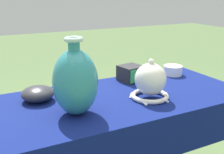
{
  "coord_description": "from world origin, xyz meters",
  "views": [
    {
      "loc": [
        -0.57,
        -1.1,
        1.18
      ],
      "look_at": [
        -0.03,
        -0.05,
        0.81
      ],
      "focal_mm": 45.0,
      "sensor_mm": 36.0,
      "label": 1
    }
  ],
  "objects": [
    {
      "name": "mosaic_tile_box",
      "position": [
        0.21,
        0.18,
        0.74
      ],
      "size": [
        0.13,
        0.14,
        0.09
      ],
      "rotation": [
        0.0,
        0.0,
        0.17
      ],
      "color": "#232328",
      "rests_on": "display_table"
    },
    {
      "name": "vase_dome_bell",
      "position": [
        0.15,
        -0.09,
        0.77
      ],
      "size": [
        0.18,
        0.19,
        0.19
      ],
      "color": "white",
      "rests_on": "display_table"
    },
    {
      "name": "vase_tall_bulbous",
      "position": [
        -0.21,
        -0.09,
        0.83
      ],
      "size": [
        0.18,
        0.18,
        0.32
      ],
      "color": "teal",
      "rests_on": "display_table"
    },
    {
      "name": "pot_squat_porcelain",
      "position": [
        0.49,
        0.17,
        0.72
      ],
      "size": [
        0.11,
        0.11,
        0.06
      ],
      "primitive_type": "cylinder",
      "color": "white",
      "rests_on": "display_table"
    },
    {
      "name": "display_table",
      "position": [
        0.0,
        -0.01,
        0.62
      ],
      "size": [
        1.32,
        0.57,
        0.69
      ],
      "color": "#38383D",
      "rests_on": "ground_plane"
    },
    {
      "name": "bowl_shallow_charcoal",
      "position": [
        -0.32,
        0.12,
        0.73
      ],
      "size": [
        0.15,
        0.15,
        0.07
      ],
      "primitive_type": "ellipsoid",
      "color": "#2D2D33",
      "rests_on": "display_table"
    }
  ]
}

